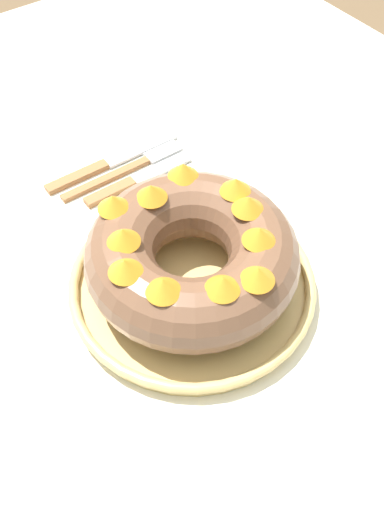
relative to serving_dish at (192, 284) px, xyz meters
name	(u,v)px	position (x,y,z in m)	size (l,w,h in m)	color
ground_plane	(170,498)	(-0.02, -0.04, -0.73)	(8.00, 8.00, 0.00)	brown
dining_table	(155,327)	(-0.02, -0.04, -0.08)	(1.40, 1.28, 0.72)	silver
serving_dish	(192,284)	(0.00, 0.00, 0.00)	(0.28, 0.28, 0.02)	tan
bundt_cake	(192,255)	(0.00, 0.00, 0.05)	(0.23, 0.23, 0.09)	brown
fork	(132,167)	(-0.22, 0.05, -0.01)	(0.02, 0.19, 0.01)	#936038
serving_knife	(104,165)	(-0.25, 0.03, -0.01)	(0.02, 0.21, 0.01)	#936038
cake_knife	(132,182)	(-0.19, 0.04, -0.01)	(0.02, 0.16, 0.01)	#936038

